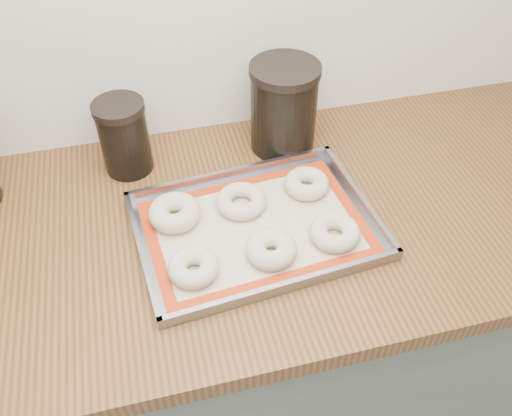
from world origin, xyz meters
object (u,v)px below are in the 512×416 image
object	(u,v)px
bagel_front_left	(193,267)
bagel_back_left	(175,213)
canister_right	(284,107)
bagel_back_mid	(241,201)
bagel_front_mid	(271,249)
bagel_back_right	(307,184)
bagel_front_right	(335,232)
canister_mid	(124,137)
baking_tray	(256,227)

from	to	relation	value
bagel_front_left	bagel_back_left	size ratio (longest dim) A/B	0.90
bagel_back_left	canister_right	xyz separation A→B (m)	(0.28, 0.19, 0.08)
canister_right	bagel_back_mid	bearing A→B (deg)	-127.28
bagel_back_left	bagel_back_mid	distance (m)	0.14
bagel_front_mid	bagel_back_right	xyz separation A→B (m)	(0.12, 0.16, -0.00)
bagel_front_right	bagel_back_right	size ratio (longest dim) A/B	1.04
bagel_front_mid	canister_mid	distance (m)	0.41
baking_tray	bagel_back_right	xyz separation A→B (m)	(0.13, 0.08, 0.01)
baking_tray	bagel_front_left	size ratio (longest dim) A/B	5.24
bagel_front_right	bagel_back_right	xyz separation A→B (m)	(-0.01, 0.15, 0.00)
bagel_back_right	bagel_back_mid	bearing A→B (deg)	-173.32
bagel_front_mid	bagel_back_left	distance (m)	0.21
bagel_front_left	canister_mid	bearing A→B (deg)	104.74
canister_right	canister_mid	bearing A→B (deg)	179.23
bagel_back_mid	bagel_back_right	xyz separation A→B (m)	(0.14, 0.02, 0.00)
bagel_front_left	canister_right	distance (m)	0.43
bagel_front_mid	canister_mid	bearing A→B (deg)	125.56
baking_tray	bagel_front_right	xyz separation A→B (m)	(0.14, -0.06, 0.01)
baking_tray	bagel_front_mid	distance (m)	0.08
bagel_back_right	canister_mid	size ratio (longest dim) A/B	0.56
bagel_back_left	bagel_back_right	distance (m)	0.28
bagel_back_mid	canister_right	world-z (taller)	canister_right
baking_tray	bagel_front_mid	world-z (taller)	bagel_front_mid
baking_tray	bagel_back_right	size ratio (longest dim) A/B	5.22
baking_tray	bagel_back_mid	distance (m)	0.07
bagel_back_left	canister_mid	xyz separation A→B (m)	(-0.07, 0.19, 0.06)
bagel_front_right	bagel_back_left	world-z (taller)	bagel_back_left
canister_mid	bagel_back_mid	bearing A→B (deg)	-41.60
baking_tray	bagel_back_mid	bearing A→B (deg)	102.33
baking_tray	bagel_back_left	size ratio (longest dim) A/B	4.72
bagel_front_mid	bagel_back_right	world-z (taller)	bagel_front_mid
bagel_back_mid	bagel_front_left	bearing A→B (deg)	-129.59
bagel_front_left	baking_tray	bearing A→B (deg)	31.27
bagel_front_left	bagel_back_mid	xyz separation A→B (m)	(0.12, 0.15, -0.00)
baking_tray	bagel_back_right	bearing A→B (deg)	32.25
bagel_back_left	canister_right	world-z (taller)	canister_right
bagel_front_left	bagel_back_mid	bearing A→B (deg)	50.41
bagel_front_left	canister_right	bearing A→B (deg)	51.67
bagel_front_mid	bagel_back_mid	world-z (taller)	bagel_front_mid
bagel_front_right	canister_right	xyz separation A→B (m)	(-0.01, 0.31, 0.08)
baking_tray	canister_mid	world-z (taller)	canister_mid
bagel_front_right	bagel_back_left	size ratio (longest dim) A/B	0.94
bagel_back_left	bagel_front_left	bearing A→B (deg)	-84.58
bagel_back_right	canister_right	size ratio (longest dim) A/B	0.46
bagel_front_right	canister_right	distance (m)	0.32
baking_tray	bagel_back_mid	size ratio (longest dim) A/B	4.80
bagel_back_left	baking_tray	bearing A→B (deg)	-22.11
bagel_front_mid	bagel_back_mid	size ratio (longest dim) A/B	0.94
bagel_back_mid	canister_mid	xyz separation A→B (m)	(-0.21, 0.19, 0.06)
canister_mid	bagel_back_right	bearing A→B (deg)	-25.62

